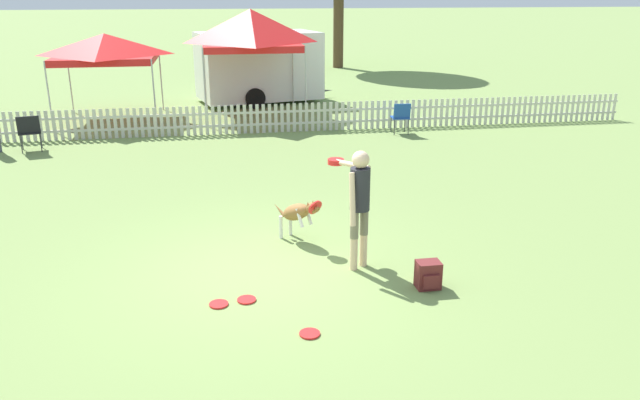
# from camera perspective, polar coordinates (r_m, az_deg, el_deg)

# --- Properties ---
(ground_plane) EXTENTS (240.00, 240.00, 0.00)m
(ground_plane) POSITION_cam_1_polar(r_m,az_deg,el_deg) (8.97, -5.27, -6.53)
(ground_plane) COLOR olive
(handler_person) EXTENTS (0.51, 1.13, 1.73)m
(handler_person) POSITION_cam_1_polar(r_m,az_deg,el_deg) (8.71, 3.50, 0.50)
(handler_person) COLOR beige
(handler_person) RESTS_ON ground_plane
(leaping_dog) EXTENTS (0.71, 0.97, 0.80)m
(leaping_dog) POSITION_cam_1_polar(r_m,az_deg,el_deg) (9.76, -2.04, -1.13)
(leaping_dog) COLOR olive
(leaping_dog) RESTS_ON ground_plane
(frisbee_near_handler) EXTENTS (0.24, 0.24, 0.02)m
(frisbee_near_handler) POSITION_cam_1_polar(r_m,az_deg,el_deg) (8.20, -6.73, -9.05)
(frisbee_near_handler) COLOR red
(frisbee_near_handler) RESTS_ON ground_plane
(frisbee_near_dog) EXTENTS (0.24, 0.24, 0.02)m
(frisbee_near_dog) POSITION_cam_1_polar(r_m,az_deg,el_deg) (8.14, -9.24, -9.38)
(frisbee_near_dog) COLOR red
(frisbee_near_dog) RESTS_ON ground_plane
(frisbee_midfield) EXTENTS (0.24, 0.24, 0.02)m
(frisbee_midfield) POSITION_cam_1_polar(r_m,az_deg,el_deg) (7.42, -0.95, -12.13)
(frisbee_midfield) COLOR red
(frisbee_midfield) RESTS_ON ground_plane
(backpack_on_grass) EXTENTS (0.32, 0.28, 0.38)m
(backpack_on_grass) POSITION_cam_1_polar(r_m,az_deg,el_deg) (8.52, 9.87, -6.78)
(backpack_on_grass) COLOR maroon
(backpack_on_grass) RESTS_ON ground_plane
(picket_fence) EXTENTS (23.06, 0.04, 0.80)m
(picket_fence) POSITION_cam_1_polar(r_m,az_deg,el_deg) (17.43, -7.74, 7.31)
(picket_fence) COLOR beige
(picket_fence) RESTS_ON ground_plane
(folding_chair_blue_left) EXTENTS (0.62, 0.64, 0.91)m
(folding_chair_blue_left) POSITION_cam_1_polar(r_m,az_deg,el_deg) (16.87, -25.05, 5.84)
(folding_chair_blue_left) COLOR #333338
(folding_chair_blue_left) RESTS_ON ground_plane
(folding_chair_center) EXTENTS (0.48, 0.50, 0.87)m
(folding_chair_center) POSITION_cam_1_polar(r_m,az_deg,el_deg) (17.36, 7.41, 7.68)
(folding_chair_center) COLOR #333338
(folding_chair_center) RESTS_ON ground_plane
(canopy_tent_main) EXTENTS (2.88, 2.88, 2.57)m
(canopy_tent_main) POSITION_cam_1_polar(r_m,az_deg,el_deg) (19.97, -19.04, 13.03)
(canopy_tent_main) COLOR #B2B2B2
(canopy_tent_main) RESTS_ON ground_plane
(canopy_tent_secondary) EXTENTS (2.95, 2.95, 3.24)m
(canopy_tent_secondary) POSITION_cam_1_polar(r_m,az_deg,el_deg) (19.65, -6.35, 15.25)
(canopy_tent_secondary) COLOR #B2B2B2
(canopy_tent_secondary) RESTS_ON ground_plane
(equipment_trailer) EXTENTS (4.99, 3.12, 2.40)m
(equipment_trailer) POSITION_cam_1_polar(r_m,az_deg,el_deg) (22.25, -5.64, 12.12)
(equipment_trailer) COLOR white
(equipment_trailer) RESTS_ON ground_plane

